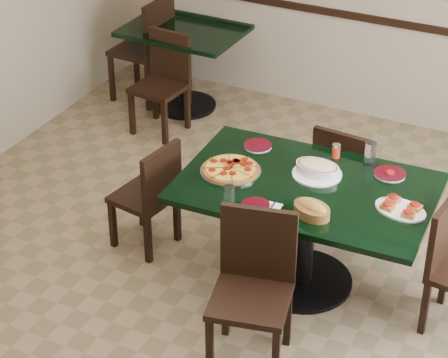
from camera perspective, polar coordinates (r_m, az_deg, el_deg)
The scene contains 19 objects.
floor at distance 5.69m, azimuth 0.78°, elevation -7.36°, with size 5.50×5.50×0.00m, color #786245.
main_table at distance 5.46m, azimuth 5.34°, elevation -2.02°, with size 1.59×1.06×0.75m.
back_table at distance 7.71m, azimuth -2.61°, elevation 8.24°, with size 1.02×0.75×0.75m.
chair_far at distance 6.05m, azimuth 7.81°, elevation 0.28°, with size 0.42×0.42×0.83m.
chair_near at distance 4.94m, azimuth 1.96°, elevation -6.59°, with size 0.52×0.52×0.93m.
chair_left at distance 5.86m, azimuth -4.76°, elevation -0.87°, with size 0.43×0.43×0.80m.
back_chair_near at distance 7.38m, azimuth -3.94°, elevation 6.65°, with size 0.43×0.43×0.85m.
back_chair_left at distance 7.86m, azimuth -4.92°, elevation 8.82°, with size 0.48×0.48×0.97m.
pepperoni_pizza at distance 5.46m, azimuth 0.43°, elevation 0.63°, with size 0.38×0.38×0.04m.
lasagna_casserole at distance 5.44m, azimuth 6.12°, elevation 0.69°, with size 0.31×0.31×0.09m.
bread_basket at distance 5.06m, azimuth 5.76°, elevation -1.98°, with size 0.28×0.24×0.10m.
bruschetta_platter at distance 5.19m, azimuth 11.47°, elevation -1.83°, with size 0.36×0.28×0.05m.
side_plate_near at distance 5.13m, azimuth 2.07°, elevation -1.72°, with size 0.17×0.17×0.02m.
side_plate_far_r at distance 5.53m, azimuth 10.79°, elevation 0.36°, with size 0.20×0.20×0.03m.
side_plate_far_l at distance 5.75m, azimuth 2.23°, elevation 2.20°, with size 0.19×0.19×0.02m.
napkin_setting at distance 5.12m, azimuth 2.90°, elevation -1.90°, with size 0.15×0.15×0.01m.
water_glass_a at distance 5.59m, azimuth 9.51°, elevation 1.66°, with size 0.07×0.07×0.15m, color white.
water_glass_b at distance 5.09m, azimuth 0.34°, elevation -1.18°, with size 0.07×0.07×0.14m, color white.
pepper_shaker at distance 5.65m, azimuth 7.33°, elevation 1.84°, with size 0.05×0.05×0.09m.
Camera 1 is at (1.90, -3.99, 3.58)m, focal length 70.00 mm.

